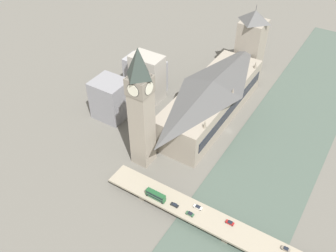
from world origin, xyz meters
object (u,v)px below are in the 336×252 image
at_px(double_decker_bus_lead, 156,195).
at_px(victoria_tower, 251,44).
at_px(road_bridge, 230,230).
at_px(clock_tower, 141,106).
at_px(car_northbound_tail, 175,205).
at_px(car_southbound_lead, 198,207).
at_px(parliament_hall, 212,99).
at_px(car_northbound_mid, 230,223).
at_px(car_northbound_lead, 190,214).
at_px(car_southbound_mid, 286,249).

bearing_deg(double_decker_bus_lead, victoria_tower, -85.96).
bearing_deg(road_bridge, victoria_tower, -70.11).
height_order(clock_tower, car_northbound_tail, clock_tower).
bearing_deg(car_southbound_lead, parliament_hall, -67.43).
xyz_separation_m(clock_tower, double_decker_bus_lead, (-24.03, 23.49, -32.48)).
xyz_separation_m(car_northbound_mid, car_southbound_lead, (17.75, 0.09, -0.03)).
relative_size(parliament_hall, car_southbound_lead, 20.90).
xyz_separation_m(double_decker_bus_lead, car_southbound_lead, (-21.32, -6.20, -1.87)).
bearing_deg(double_decker_bus_lead, car_northbound_lead, -178.59).
bearing_deg(car_northbound_mid, clock_tower, -15.25).
bearing_deg(car_northbound_lead, parliament_hall, -69.65).
height_order(parliament_hall, double_decker_bus_lead, parliament_hall).
height_order(car_northbound_lead, car_northbound_mid, car_northbound_lead).
xyz_separation_m(clock_tower, car_northbound_mid, (-63.10, 17.20, -34.32)).
bearing_deg(car_northbound_tail, car_southbound_mid, -174.15).
bearing_deg(clock_tower, car_northbound_lead, 152.45).
bearing_deg(car_northbound_mid, car_southbound_lead, 0.28).
bearing_deg(car_northbound_tail, clock_tower, -32.78).
relative_size(car_northbound_lead, car_southbound_lead, 0.88).
height_order(car_northbound_tail, car_southbound_mid, car_southbound_mid).
bearing_deg(parliament_hall, car_southbound_lead, 112.57).
height_order(victoria_tower, double_decker_bus_lead, victoria_tower).
bearing_deg(road_bridge, car_northbound_mid, -62.13).
distance_m(parliament_hall, car_northbound_lead, 87.09).
bearing_deg(parliament_hall, car_northbound_mid, 123.08).
relative_size(parliament_hall, road_bridge, 0.70).
bearing_deg(clock_tower, car_northbound_mid, 164.75).
distance_m(clock_tower, car_northbound_lead, 60.40).
distance_m(car_northbound_mid, car_northbound_tail, 28.83).
relative_size(victoria_tower, car_northbound_lead, 13.49).
height_order(parliament_hall, victoria_tower, victoria_tower).
bearing_deg(car_northbound_lead, road_bridge, -171.70).
height_order(double_decker_bus_lead, car_northbound_tail, double_decker_bus_lead).
bearing_deg(clock_tower, car_northbound_tail, 147.22).
bearing_deg(car_southbound_lead, victoria_tower, -77.10).
bearing_deg(car_northbound_tail, car_southbound_lead, -154.41).
bearing_deg(car_northbound_tail, road_bridge, -175.47).
height_order(double_decker_bus_lead, car_southbound_lead, double_decker_bus_lead).
distance_m(victoria_tower, double_decker_bus_lead, 145.20).
bearing_deg(victoria_tower, clock_tower, 83.41).
height_order(double_decker_bus_lead, car_northbound_mid, double_decker_bus_lead).
xyz_separation_m(road_bridge, double_decker_bus_lead, (40.55, 3.48, 3.44)).
bearing_deg(parliament_hall, victoria_tower, -89.95).
bearing_deg(car_northbound_lead, car_southbound_lead, -102.56).
bearing_deg(road_bridge, car_northbound_tail, 4.53).
height_order(victoria_tower, road_bridge, victoria_tower).
distance_m(double_decker_bus_lead, car_southbound_lead, 22.28).
distance_m(road_bridge, car_southbound_lead, 19.49).
relative_size(clock_tower, road_bridge, 0.53).
relative_size(clock_tower, car_southbound_lead, 15.82).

